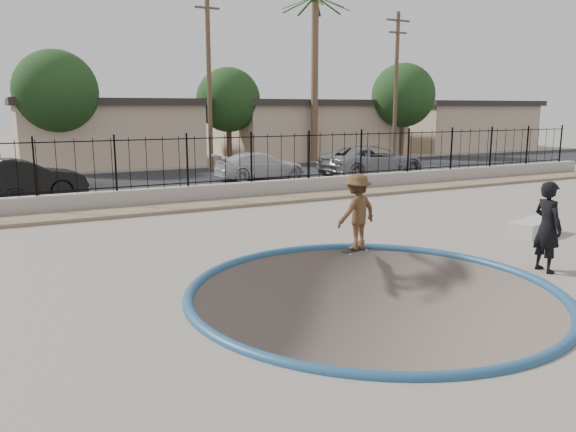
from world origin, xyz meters
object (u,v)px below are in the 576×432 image
at_px(skateboard, 356,250).
at_px(car_c, 261,166).
at_px(concrete_ledge, 534,228).
at_px(skater, 357,216).
at_px(car_d, 372,161).
at_px(car_b, 19,179).
at_px(videographer, 547,227).

xyz_separation_m(skateboard, car_c, (3.66, 13.40, 0.61)).
bearing_deg(car_c, concrete_ledge, -171.49).
bearing_deg(car_c, skateboard, 166.51).
distance_m(skater, car_d, 14.82).
height_order(skateboard, car_b, car_b).
bearing_deg(videographer, concrete_ledge, -39.11).
distance_m(skateboard, car_d, 14.84).
bearing_deg(car_d, car_b, 84.96).
relative_size(concrete_ledge, car_b, 0.35).
bearing_deg(car_d, skateboard, 138.31).
xyz_separation_m(videographer, car_d, (6.34, 14.93, -0.16)).
relative_size(skateboard, car_d, 0.15).
relative_size(skater, concrete_ledge, 1.11).
bearing_deg(videographer, skater, 48.44).
bearing_deg(videographer, skateboard, 48.44).
bearing_deg(concrete_ledge, car_d, 73.66).
bearing_deg(car_d, videographer, 152.53).
bearing_deg(skateboard, car_b, 108.10).
bearing_deg(car_d, skater, 138.31).
relative_size(videographer, concrete_ledge, 1.19).
bearing_deg(concrete_ledge, car_b, 133.69).
xyz_separation_m(concrete_ledge, car_c, (-1.66, 14.06, 0.47)).
bearing_deg(car_d, concrete_ledge, 159.22).
xyz_separation_m(car_c, car_d, (5.31, -1.60, 0.13)).
height_order(videographer, car_c, videographer).
height_order(skateboard, car_c, car_c).
xyz_separation_m(skater, car_c, (3.66, 13.40, -0.22)).
height_order(videographer, concrete_ledge, videographer).
height_order(videographer, car_b, videographer).
bearing_deg(skater, concrete_ledge, 160.02).
height_order(car_c, car_d, car_d).
xyz_separation_m(car_b, car_c, (10.40, 1.44, -0.12)).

